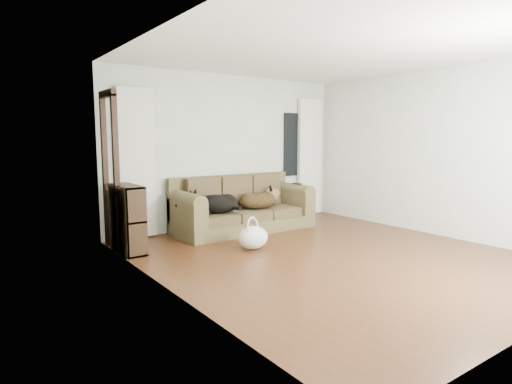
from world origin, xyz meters
TOP-DOWN VIEW (x-y plane):
  - floor at (0.00, 0.00)m, footprint 5.00×5.00m
  - ceiling at (0.00, 0.00)m, footprint 5.00×5.00m
  - wall_back at (0.00, 2.50)m, footprint 4.50×0.04m
  - wall_left at (-2.25, 0.00)m, footprint 0.04×5.00m
  - wall_right at (2.25, 0.00)m, footprint 0.04×5.00m
  - curtain_left at (-1.70, 2.42)m, footprint 0.55×0.08m
  - curtain_right at (1.80, 2.42)m, footprint 0.55×0.08m
  - window_pane at (1.45, 2.47)m, footprint 0.50×0.03m
  - door_casing at (-2.20, 2.05)m, footprint 0.07×0.60m
  - sofa at (-0.05, 1.97)m, footprint 2.34×1.01m
  - dog_black_lab at (-0.65, 1.96)m, footprint 0.87×0.83m
  - dog_shepherd at (0.22, 1.93)m, footprint 0.77×0.61m
  - tv_remote at (0.98, 1.83)m, footprint 0.08×0.17m
  - tote_bag at (-0.63, 0.89)m, footprint 0.48×0.39m
  - bookshelf at (-2.09, 1.75)m, footprint 0.28×0.73m

SIDE VIEW (x-z plane):
  - floor at x=0.00m, z-range 0.00..0.00m
  - tote_bag at x=-0.63m, z-range 0.00..0.32m
  - sofa at x=-0.05m, z-range -0.03..0.93m
  - dog_black_lab at x=-0.65m, z-range 0.33..0.63m
  - dog_shepherd at x=0.22m, z-range 0.34..0.64m
  - bookshelf at x=-2.09m, z-range 0.04..0.96m
  - tv_remote at x=0.98m, z-range 0.72..0.74m
  - door_casing at x=-2.20m, z-range 0.00..2.10m
  - curtain_left at x=-1.70m, z-range 0.02..2.27m
  - curtain_right at x=1.80m, z-range 0.02..2.27m
  - wall_back at x=0.00m, z-range 0.00..2.60m
  - wall_left at x=-2.25m, z-range 0.00..2.60m
  - wall_right at x=2.25m, z-range 0.00..2.60m
  - window_pane at x=1.45m, z-range 0.80..2.00m
  - ceiling at x=0.00m, z-range 2.60..2.60m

